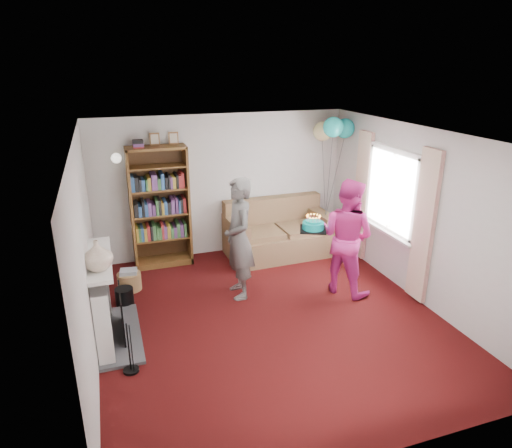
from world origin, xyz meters
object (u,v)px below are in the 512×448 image
object	(u,v)px
sofa	(278,234)
person_magenta	(347,237)
bookcase	(160,208)
birthday_cake	(313,226)
person_striped	(239,239)

from	to	relation	value
sofa	person_magenta	bearing A→B (deg)	-77.32
bookcase	birthday_cake	xyz separation A→B (m)	(1.97, -1.82, 0.08)
person_magenta	birthday_cake	world-z (taller)	person_magenta
person_striped	birthday_cake	bearing A→B (deg)	75.32
bookcase	person_magenta	size ratio (longest dim) A/B	1.28
person_striped	person_magenta	world-z (taller)	person_striped
sofa	person_striped	world-z (taller)	person_striped
birthday_cake	sofa	bearing A→B (deg)	87.31
bookcase	person_magenta	distance (m)	3.13
person_striped	bookcase	bearing A→B (deg)	-147.89
bookcase	person_striped	xyz separation A→B (m)	(0.93, -1.53, -0.09)
bookcase	sofa	distance (m)	2.16
person_striped	person_magenta	size ratio (longest dim) A/B	1.03
bookcase	person_magenta	world-z (taller)	bookcase
sofa	bookcase	bearing A→B (deg)	171.70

